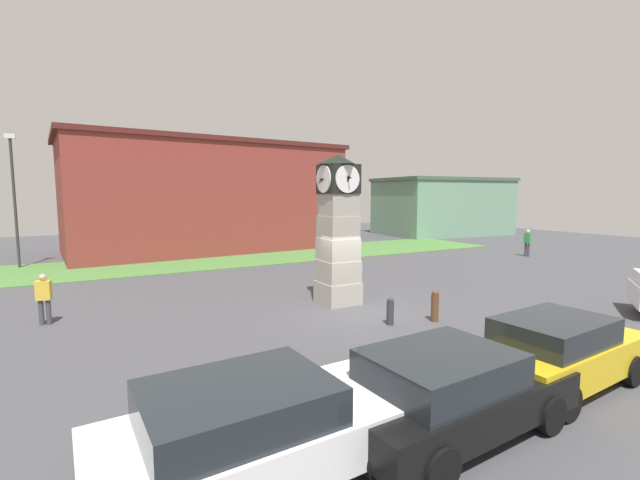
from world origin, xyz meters
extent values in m
plane|color=#424247|center=(0.00, 0.00, 0.00)|extent=(73.27, 73.27, 0.00)
cube|color=#A19C92|center=(-0.01, 1.07, 0.40)|extent=(1.32, 1.32, 0.80)
cube|color=#9C978C|center=(-0.01, 1.07, 1.20)|extent=(1.27, 1.27, 0.80)
cube|color=#A09B91|center=(-0.01, 1.07, 1.99)|extent=(1.21, 1.21, 0.80)
cube|color=#9F9A90|center=(-0.01, 1.07, 2.79)|extent=(1.15, 1.15, 0.80)
cube|color=#9D988E|center=(-0.01, 1.07, 3.59)|extent=(1.09, 1.09, 0.80)
cube|color=black|center=(-0.01, 1.07, 4.50)|extent=(1.17, 1.17, 1.03)
cylinder|color=white|center=(-0.01, 1.68, 4.50)|extent=(0.96, 0.04, 0.96)
cube|color=black|center=(-0.01, 1.71, 4.50)|extent=(0.06, 0.22, 0.11)
cube|color=black|center=(-0.01, 1.71, 4.50)|extent=(0.04, 0.09, 0.36)
cylinder|color=white|center=(-0.01, 0.47, 4.50)|extent=(0.96, 0.04, 0.96)
cube|color=black|center=(-0.01, 0.43, 4.50)|extent=(0.06, 0.10, 0.22)
cube|color=black|center=(-0.01, 0.43, 4.50)|extent=(0.04, 0.36, 0.10)
cylinder|color=white|center=(0.60, 1.07, 4.50)|extent=(0.04, 0.96, 0.96)
cube|color=black|center=(0.63, 1.07, 4.50)|extent=(0.09, 0.06, 0.22)
cube|color=black|center=(0.63, 1.07, 4.50)|extent=(0.35, 0.04, 0.17)
cylinder|color=white|center=(-0.61, 1.07, 4.50)|extent=(0.04, 0.96, 0.96)
cube|color=black|center=(-0.64, 1.07, 4.50)|extent=(0.22, 0.06, 0.06)
cube|color=black|center=(-0.64, 1.07, 4.50)|extent=(0.29, 0.04, 0.27)
pyramid|color=black|center=(-0.01, 1.07, 5.19)|extent=(1.23, 1.23, 0.35)
cylinder|color=brown|center=(1.48, -2.33, 0.43)|extent=(0.24, 0.24, 0.86)
sphere|color=brown|center=(1.48, -2.33, 0.89)|extent=(0.21, 0.21, 0.21)
cylinder|color=#333338|center=(0.03, -1.94, 0.36)|extent=(0.22, 0.22, 0.72)
sphere|color=#333338|center=(0.03, -1.94, 0.76)|extent=(0.20, 0.20, 0.20)
cube|color=silver|center=(-6.00, -6.71, 0.60)|extent=(4.59, 2.19, 0.66)
cube|color=#1E2328|center=(-6.34, -6.73, 1.20)|extent=(2.56, 1.94, 0.53)
cylinder|color=black|center=(-4.65, -5.70, 0.32)|extent=(0.65, 0.25, 0.64)
cylinder|color=black|center=(-4.56, -7.58, 0.32)|extent=(0.65, 0.25, 0.64)
cylinder|color=black|center=(-7.44, -5.84, 0.32)|extent=(0.65, 0.25, 0.64)
cube|color=black|center=(-2.76, -7.12, 0.57)|extent=(4.36, 2.19, 0.61)
cube|color=#1E2328|center=(-3.07, -7.14, 1.16)|extent=(2.44, 1.92, 0.56)
cylinder|color=black|center=(-1.49, -6.12, 0.32)|extent=(0.65, 0.26, 0.64)
cylinder|color=black|center=(-1.39, -7.97, 0.32)|extent=(0.65, 0.26, 0.64)
cylinder|color=black|center=(-4.12, -6.27, 0.32)|extent=(0.65, 0.26, 0.64)
cylinder|color=black|center=(-4.02, -8.12, 0.32)|extent=(0.65, 0.26, 0.64)
cube|color=gold|center=(0.49, -6.98, 0.63)|extent=(4.25, 1.98, 0.71)
cube|color=#1E2328|center=(0.17, -7.00, 1.24)|extent=(2.38, 1.72, 0.52)
cylinder|color=black|center=(1.72, -6.08, 0.32)|extent=(0.65, 0.26, 0.64)
cylinder|color=black|center=(1.82, -7.71, 0.32)|extent=(0.65, 0.26, 0.64)
cylinder|color=black|center=(-0.85, -6.25, 0.32)|extent=(0.65, 0.26, 0.64)
cylinder|color=black|center=(-0.74, -7.87, 0.32)|extent=(0.65, 0.26, 0.64)
cylinder|color=#3F3F47|center=(-9.29, 3.20, 0.39)|extent=(0.14, 0.14, 0.78)
cylinder|color=#3F3F47|center=(-9.10, 3.16, 0.39)|extent=(0.14, 0.14, 0.78)
cube|color=gold|center=(-9.20, 3.18, 1.07)|extent=(0.45, 0.33, 0.58)
sphere|color=tan|center=(-9.20, 3.18, 1.47)|extent=(0.21, 0.21, 0.21)
cylinder|color=#3F3F47|center=(16.72, 5.35, 0.43)|extent=(0.14, 0.14, 0.85)
cylinder|color=#3F3F47|center=(16.73, 5.15, 0.43)|extent=(0.14, 0.14, 0.85)
cube|color=#338C4C|center=(16.72, 5.25, 1.17)|extent=(0.27, 0.42, 0.64)
sphere|color=beige|center=(16.72, 5.25, 1.61)|extent=(0.23, 0.23, 0.23)
cylinder|color=slate|center=(-1.61, 14.63, 3.12)|extent=(0.14, 0.14, 6.25)
cube|color=silver|center=(-1.61, 14.63, 6.37)|extent=(0.50, 0.24, 0.24)
cylinder|color=#333338|center=(-11.17, 15.78, 3.44)|extent=(0.14, 0.14, 6.88)
cube|color=silver|center=(-11.17, 15.78, 7.00)|extent=(0.50, 0.24, 0.24)
cube|color=maroon|center=(-0.17, 18.80, 3.64)|extent=(18.80, 10.05, 7.27)
cube|color=#4F1E1B|center=(-0.17, 18.80, 7.42)|extent=(19.36, 10.35, 0.30)
cube|color=gray|center=(23.31, 19.43, 2.61)|extent=(12.38, 8.87, 5.22)
cube|color=#405849|center=(23.31, 19.43, 5.37)|extent=(12.75, 9.14, 0.30)
cube|color=#477A38|center=(-3.18, 13.43, 0.02)|extent=(43.96, 6.87, 0.04)
camera|label=1|loc=(-8.02, -12.03, 3.98)|focal=24.00mm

